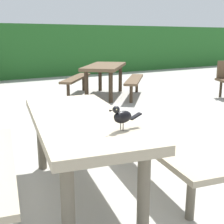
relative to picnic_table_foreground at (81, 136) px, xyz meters
name	(u,v)px	position (x,y,z in m)	size (l,w,h in m)	color
ground_plane	(79,191)	(0.00, 0.08, -0.56)	(60.00, 60.00, 0.00)	#A3A099
picnic_table_foreground	(81,136)	(0.00, 0.00, 0.00)	(1.98, 2.00, 0.74)	gray
bird_grackle	(122,116)	(0.08, -0.52, 0.29)	(0.29, 0.09, 0.18)	black
picnic_table_mid_right	(105,73)	(2.47, 3.96, 0.00)	(2.39, 2.39, 0.74)	brown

